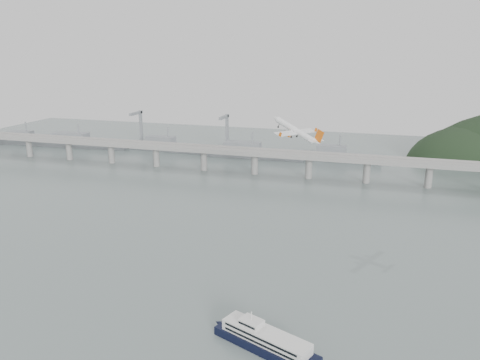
% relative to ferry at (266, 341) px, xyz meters
% --- Properties ---
extents(ground, '(900.00, 900.00, 0.00)m').
position_rel_ferry_xyz_m(ground, '(-42.60, 51.00, -3.71)').
color(ground, slate).
rests_on(ground, ground).
extents(bridge, '(800.00, 22.00, 23.90)m').
position_rel_ferry_xyz_m(bridge, '(-43.75, 251.00, 13.94)').
color(bridge, gray).
rests_on(bridge, ground).
extents(distant_fleet, '(453.00, 60.90, 40.00)m').
position_rel_ferry_xyz_m(distant_fleet, '(-197.96, 316.08, 2.51)').
color(distant_fleet, slate).
rests_on(distant_fleet, ground).
extents(ferry, '(69.10, 33.33, 13.69)m').
position_rel_ferry_xyz_m(ferry, '(0.00, 0.00, 0.00)').
color(ferry, black).
rests_on(ferry, ground).
extents(airliner, '(35.08, 33.51, 15.64)m').
position_rel_ferry_xyz_m(airliner, '(-11.72, 118.35, 61.58)').
color(airliner, white).
rests_on(airliner, ground).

